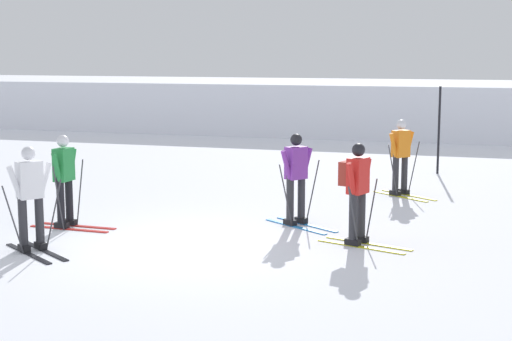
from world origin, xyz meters
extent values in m
plane|color=white|center=(0.00, 0.00, 0.00)|extent=(120.00, 120.00, 0.00)
cube|color=white|center=(0.00, 20.13, 0.99)|extent=(80.00, 7.85, 1.99)
cube|color=gold|center=(3.15, 5.76, 0.01)|extent=(1.33, 1.04, 0.02)
cube|color=gold|center=(2.98, 5.54, 0.01)|extent=(1.33, 1.04, 0.02)
cube|color=black|center=(3.03, 5.85, 0.07)|extent=(0.28, 0.25, 0.10)
cube|color=black|center=(2.86, 5.63, 0.07)|extent=(0.28, 0.25, 0.10)
cylinder|color=#2D2D33|center=(3.03, 5.85, 0.55)|extent=(0.14, 0.14, 0.85)
cylinder|color=#2D2D33|center=(2.86, 5.63, 0.55)|extent=(0.14, 0.14, 0.85)
cube|color=orange|center=(2.94, 5.74, 1.17)|extent=(0.42, 0.45, 0.60)
cylinder|color=orange|center=(3.11, 5.93, 1.16)|extent=(0.23, 0.26, 0.55)
cylinder|color=orange|center=(2.81, 5.53, 1.16)|extent=(0.23, 0.26, 0.55)
sphere|color=silver|center=(2.94, 5.74, 1.60)|extent=(0.22, 0.22, 0.22)
cylinder|color=#38383D|center=(3.22, 5.94, 0.60)|extent=(0.23, 0.29, 1.20)
cylinder|color=#38383D|center=(2.82, 5.42, 0.60)|extent=(0.23, 0.29, 1.20)
cube|color=red|center=(-2.39, 0.79, 0.01)|extent=(1.60, 0.15, 0.02)
cube|color=red|center=(-2.40, 0.51, 0.01)|extent=(1.60, 0.15, 0.02)
cube|color=black|center=(-2.54, 0.79, 0.07)|extent=(0.26, 0.13, 0.10)
cube|color=black|center=(-2.55, 0.51, 0.07)|extent=(0.26, 0.13, 0.10)
cylinder|color=black|center=(-2.54, 0.79, 0.55)|extent=(0.14, 0.14, 0.85)
cylinder|color=black|center=(-2.55, 0.51, 0.55)|extent=(0.14, 0.14, 0.85)
cube|color=#23843D|center=(-2.55, 0.65, 1.17)|extent=(0.25, 0.39, 0.60)
cylinder|color=#23843D|center=(-2.52, 0.90, 1.16)|extent=(0.10, 0.26, 0.55)
cylinder|color=#23843D|center=(-2.53, 0.40, 1.16)|extent=(0.10, 0.26, 0.55)
sphere|color=silver|center=(-2.55, 0.65, 1.60)|extent=(0.22, 0.22, 0.22)
cylinder|color=#38383D|center=(-2.43, 1.00, 0.60)|extent=(0.03, 0.30, 1.21)
cylinder|color=#38383D|center=(-2.46, 0.30, 0.60)|extent=(0.03, 0.30, 1.21)
cube|color=black|center=(-1.96, -1.00, 0.01)|extent=(1.38, 0.96, 0.02)
cube|color=black|center=(-2.11, -1.23, 0.01)|extent=(1.38, 0.96, 0.02)
cube|color=black|center=(-2.08, -0.91, 0.07)|extent=(0.28, 0.24, 0.10)
cube|color=black|center=(-2.24, -1.15, 0.07)|extent=(0.28, 0.24, 0.10)
cylinder|color=#2D2D33|center=(-2.08, -0.91, 0.55)|extent=(0.14, 0.14, 0.85)
cylinder|color=#2D2D33|center=(-2.24, -1.15, 0.55)|extent=(0.14, 0.14, 0.85)
cube|color=white|center=(-2.16, -1.03, 1.17)|extent=(0.41, 0.45, 0.60)
cylinder|color=white|center=(-2.01, -0.83, 1.16)|extent=(0.22, 0.26, 0.55)
cylinder|color=white|center=(-2.28, -1.25, 1.16)|extent=(0.22, 0.26, 0.55)
sphere|color=silver|center=(-2.16, -1.03, 1.60)|extent=(0.22, 0.22, 0.22)
cylinder|color=#38383D|center=(-1.89, -0.80, 0.57)|extent=(0.20, 0.28, 1.15)
cylinder|color=#38383D|center=(-2.27, -1.37, 0.57)|extent=(0.20, 0.28, 1.15)
cube|color=gold|center=(2.98, 1.03, 0.01)|extent=(1.54, 0.61, 0.02)
cube|color=gold|center=(2.89, 0.76, 0.01)|extent=(1.54, 0.61, 0.02)
cube|color=black|center=(2.84, 1.08, 0.07)|extent=(0.28, 0.20, 0.10)
cube|color=black|center=(2.75, 0.81, 0.07)|extent=(0.28, 0.20, 0.10)
cylinder|color=#2D2D33|center=(2.84, 1.08, 0.55)|extent=(0.14, 0.14, 0.85)
cylinder|color=#2D2D33|center=(2.75, 0.81, 0.55)|extent=(0.14, 0.14, 0.85)
cube|color=red|center=(2.80, 0.94, 1.17)|extent=(0.35, 0.44, 0.60)
cylinder|color=red|center=(2.90, 1.17, 1.16)|extent=(0.17, 0.27, 0.55)
cylinder|color=red|center=(2.73, 0.70, 1.16)|extent=(0.17, 0.27, 0.55)
sphere|color=black|center=(2.80, 0.94, 1.60)|extent=(0.22, 0.22, 0.22)
cylinder|color=#38383D|center=(2.99, 1.20, 0.53)|extent=(0.15, 0.37, 1.07)
cylinder|color=#38383D|center=(2.79, 0.62, 0.53)|extent=(0.15, 0.37, 1.07)
cube|color=maroon|center=(2.60, 1.01, 1.19)|extent=(0.26, 0.32, 0.40)
cube|color=#237AC6|center=(1.65, 2.14, 0.01)|extent=(1.37, 0.97, 0.02)
cube|color=#237AC6|center=(1.49, 1.91, 0.01)|extent=(1.37, 0.97, 0.02)
cube|color=black|center=(1.53, 2.22, 0.07)|extent=(0.28, 0.25, 0.10)
cube|color=black|center=(1.37, 1.99, 0.07)|extent=(0.28, 0.25, 0.10)
cylinder|color=#2D2D33|center=(1.53, 2.22, 0.55)|extent=(0.14, 0.14, 0.85)
cylinder|color=#2D2D33|center=(1.37, 1.99, 0.55)|extent=(0.14, 0.14, 0.85)
cube|color=purple|center=(1.45, 2.11, 1.17)|extent=(0.41, 0.45, 0.60)
cylinder|color=purple|center=(1.60, 2.30, 1.16)|extent=(0.22, 0.26, 0.55)
cylinder|color=purple|center=(1.32, 1.89, 1.16)|extent=(0.22, 0.26, 0.55)
sphere|color=black|center=(1.45, 2.11, 1.60)|extent=(0.22, 0.22, 0.22)
cylinder|color=#38383D|center=(1.71, 2.33, 0.60)|extent=(0.21, 0.30, 1.20)
cylinder|color=#38383D|center=(1.34, 1.78, 0.60)|extent=(0.21, 0.30, 1.20)
cylinder|color=black|center=(3.53, 9.22, 1.16)|extent=(0.06, 0.06, 2.31)
camera|label=1|loc=(4.92, -11.73, 3.20)|focal=54.72mm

